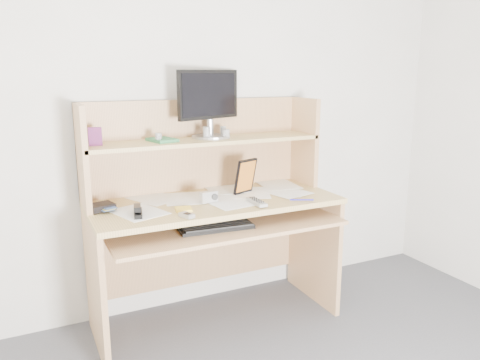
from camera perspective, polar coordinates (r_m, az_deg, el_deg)
name	(u,v)px	position (r m, az deg, el deg)	size (l,w,h in m)	color
back_wall	(194,108)	(2.87, -5.65, 8.79)	(3.60, 0.04, 2.50)	silver
desk	(210,206)	(2.75, -3.69, -3.15)	(1.40, 0.70, 1.30)	tan
paper_clutter	(215,199)	(2.66, -3.06, -2.38)	(1.32, 0.54, 0.01)	white
keyboard	(216,227)	(2.48, -2.93, -5.70)	(0.40, 0.17, 0.03)	black
tv_remote	(257,202)	(2.56, 2.04, -2.69)	(0.05, 0.17, 0.02)	gray
flip_phone	(187,214)	(2.35, -6.50, -4.19)	(0.04, 0.08, 0.02)	#B5B5B7
stapler	(138,210)	(2.42, -12.34, -3.59)	(0.04, 0.15, 0.05)	black
wallet	(101,207)	(2.55, -16.57, -3.15)	(0.12, 0.10, 0.03)	black
sticky_note_pad	(184,209)	(2.48, -6.90, -3.54)	(0.08, 0.08, 0.01)	#F5F140
digital_camera	(209,197)	(2.59, -3.84, -2.04)	(0.10, 0.04, 0.06)	silver
game_case	(245,176)	(2.75, 0.67, 0.46)	(0.15, 0.02, 0.21)	black
blue_pen	(302,200)	(2.64, 7.53, -2.41)	(0.01, 0.01, 0.13)	#1A16AB
card_box	(95,137)	(2.57, -17.25, 5.09)	(0.07, 0.02, 0.10)	#A71623
shelf_book	(162,140)	(2.65, -9.47, 4.84)	(0.12, 0.17, 0.02)	#378B5F
chip_stack_a	(158,138)	(2.62, -9.91, 5.11)	(0.04, 0.04, 0.05)	black
chip_stack_b	(207,133)	(2.71, -4.08, 5.74)	(0.04, 0.04, 0.07)	silver
chip_stack_c	(226,134)	(2.73, -1.72, 5.64)	(0.04, 0.04, 0.05)	black
chip_stack_d	(223,131)	(2.81, -2.06, 5.94)	(0.04, 0.04, 0.06)	silver
monitor	(209,102)	(2.77, -3.80, 9.49)	(0.43, 0.24, 0.39)	#A4A4A8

